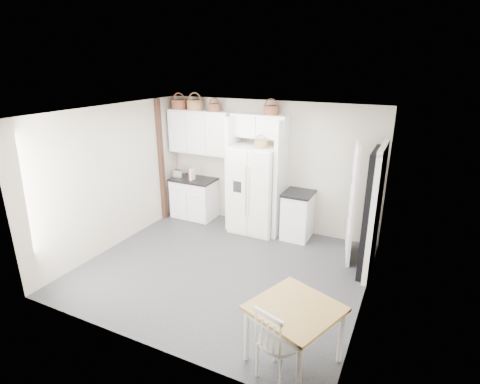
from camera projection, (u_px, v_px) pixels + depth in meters
The scene contains 27 objects.
floor at pixel (223, 268), 6.31m from camera, with size 4.50×4.50×0.00m, color #29292C.
ceiling at pixel (221, 112), 5.45m from camera, with size 4.50×4.50×0.00m, color white.
wall_back at pixel (269, 166), 7.58m from camera, with size 4.50×4.50×0.00m, color #B8A88E.
wall_left at pixel (113, 178), 6.81m from camera, with size 4.00×4.00×0.00m, color #B8A88E.
wall_right at pixel (371, 221), 4.95m from camera, with size 4.00×4.00×0.00m, color #B8A88E.
refrigerator at pixel (255, 189), 7.49m from camera, with size 0.91×0.73×1.76m, color white.
base_cab_left at pixel (194, 199), 8.29m from camera, with size 0.92×0.58×0.85m, color white.
base_cab_right at pixel (298, 216), 7.30m from camera, with size 0.51×0.61×0.90m, color white.
dining_table at pixel (294, 334), 4.25m from camera, with size 0.88×0.88×0.73m, color olive.
windsor_chair at pixel (278, 341), 3.99m from camera, with size 0.46×0.42×0.94m, color white.
counter_left at pixel (193, 179), 8.14m from camera, with size 0.96×0.62×0.04m, color black.
counter_right at pixel (299, 193), 7.14m from camera, with size 0.55×0.65×0.04m, color black.
toaster at pixel (178, 174), 8.15m from camera, with size 0.26×0.15×0.18m, color silver.
cookbook_red at pixel (191, 175), 8.03m from camera, with size 0.03×0.15×0.22m, color #A43523.
cookbook_cream at pixel (192, 174), 8.01m from camera, with size 0.04×0.17×0.26m, color white.
basket_upper_a at pixel (179, 104), 7.88m from camera, with size 0.33×0.33×0.19m, color brown.
basket_upper_b at pixel (195, 105), 7.71m from camera, with size 0.34×0.34×0.20m, color brown.
basket_upper_c at pixel (214, 107), 7.53m from camera, with size 0.26×0.26×0.15m, color brown.
basket_bridge_b at pixel (271, 110), 7.02m from camera, with size 0.29×0.29×0.17m, color brown.
basket_fridge_b at pixel (261, 144), 7.03m from camera, with size 0.25×0.25×0.13m, color brown.
upper_cabinet at pixel (200, 132), 7.85m from camera, with size 1.40×0.34×0.90m, color white.
bridge_cabinet at pixel (260, 126), 7.22m from camera, with size 1.12×0.34×0.45m, color white.
fridge_panel_left at pixel (233, 173), 7.64m from camera, with size 0.08×0.60×2.30m, color white.
fridge_panel_right at pixel (280, 179), 7.22m from camera, with size 0.08×0.60×2.30m, color white.
trim_post at pixel (161, 161), 7.93m from camera, with size 0.09×0.09×2.60m, color #3B1E14.
doorway_void at pixel (372, 213), 5.93m from camera, with size 0.18×0.85×2.05m, color black.
door_slab at pixel (353, 203), 6.36m from camera, with size 0.80×0.04×2.05m, color white.
Camera 1 is at (2.67, -4.85, 3.30)m, focal length 28.00 mm.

